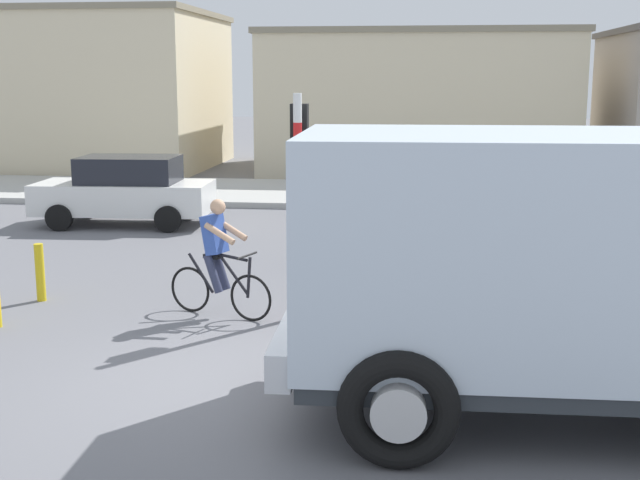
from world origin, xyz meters
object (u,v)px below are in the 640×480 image
at_px(car_white_mid, 126,190).
at_px(car_far_side, 638,203).
at_px(cyclist, 218,258).
at_px(traffic_light_pole, 299,175).
at_px(truck_foreground, 562,259).
at_px(bollard_far, 40,272).
at_px(car_red_near, 449,225).

xyz_separation_m(car_white_mid, car_far_side, (11.27, -0.65, 0.00)).
bearing_deg(cyclist, traffic_light_pole, 6.65).
height_order(truck_foreground, bollard_far, truck_foreground).
distance_m(traffic_light_pole, bollard_far, 4.42).
xyz_separation_m(traffic_light_pole, car_far_side, (6.18, 6.32, -1.25)).
xyz_separation_m(car_far_side, bollard_far, (-10.28, -5.95, -0.37)).
bearing_deg(bollard_far, traffic_light_pole, -5.06).
relative_size(truck_foreground, cyclist, 3.19).
xyz_separation_m(truck_foreground, bollard_far, (-7.21, 3.68, -1.22)).
relative_size(traffic_light_pole, car_far_side, 0.79).
xyz_separation_m(traffic_light_pole, car_red_near, (2.22, 3.32, -1.25)).
bearing_deg(traffic_light_pole, car_white_mid, 126.16).
bearing_deg(car_red_near, car_white_mid, 153.47).
bearing_deg(car_white_mid, bollard_far, -81.45).
height_order(car_red_near, bollard_far, car_red_near).
height_order(car_red_near, car_white_mid, same).
xyz_separation_m(truck_foreground, car_white_mid, (-8.21, 10.28, -0.85)).
height_order(car_white_mid, car_far_side, same).
bearing_deg(car_red_near, truck_foreground, -82.32).
distance_m(truck_foreground, car_red_near, 6.75).
bearing_deg(car_white_mid, car_far_side, -3.30).
relative_size(traffic_light_pole, car_white_mid, 0.78).
xyz_separation_m(cyclist, car_white_mid, (-3.94, 7.10, -0.05)).
distance_m(car_red_near, bollard_far, 6.98).
distance_m(traffic_light_pole, car_white_mid, 8.72).
xyz_separation_m(cyclist, car_far_side, (7.33, 6.45, -0.05)).
bearing_deg(car_far_side, car_white_mid, 176.70).
relative_size(traffic_light_pole, bollard_far, 3.56).
height_order(cyclist, traffic_light_pole, traffic_light_pole).
relative_size(car_white_mid, car_far_side, 1.01).
bearing_deg(car_white_mid, cyclist, -60.97).
bearing_deg(cyclist, truck_foreground, -36.74).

